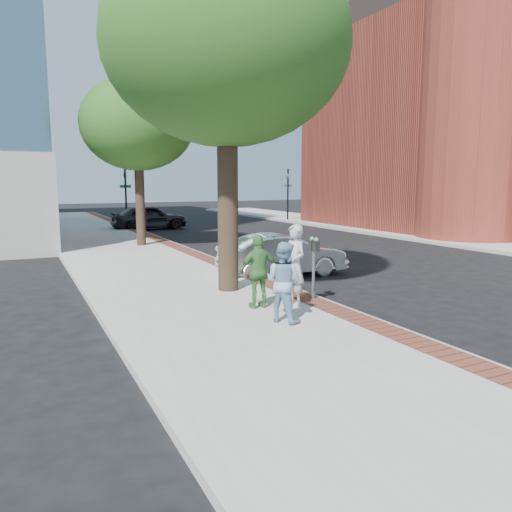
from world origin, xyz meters
TOP-DOWN VIEW (x-y plane):
  - ground at (0.00, 0.00)m, footprint 120.00×120.00m
  - sidewalk at (-1.50, 8.00)m, footprint 5.00×60.00m
  - brick_strip at (0.70, 8.00)m, footprint 0.60×60.00m
  - curb at (1.05, 8.00)m, footprint 0.10×60.00m
  - sidewalk_far at (14.50, 8.00)m, footprint 5.00×60.00m
  - church at (20.98, 13.13)m, footprint 19.00×16.00m
  - signal_near at (0.90, 22.00)m, footprint 0.70×0.15m
  - signal_far at (12.50, 22.00)m, footprint 0.70×0.15m
  - tree_near at (-0.60, 1.90)m, footprint 6.00×6.00m
  - tree_far at (-0.50, 12.00)m, footprint 4.80×4.80m
  - parking_meter at (0.82, 0.09)m, footprint 0.12×0.32m
  - person_gray at (0.09, -0.26)m, footprint 0.48×0.69m
  - person_officer at (-0.75, -1.28)m, footprint 0.91×0.97m
  - person_green at (-0.71, -0.11)m, footprint 0.97×0.45m
  - sedan_silver at (1.95, 3.69)m, footprint 4.07×1.73m
  - bg_car at (1.93, 20.38)m, footprint 4.54×2.03m

SIDE VIEW (x-z plane):
  - ground at x=0.00m, z-range 0.00..0.00m
  - sidewalk at x=-1.50m, z-range 0.00..0.15m
  - curb at x=1.05m, z-range 0.00..0.15m
  - sidewalk_far at x=14.50m, z-range 0.00..0.15m
  - brick_strip at x=0.70m, z-range 0.15..0.16m
  - sedan_silver at x=1.95m, z-range 0.00..1.31m
  - bg_car at x=1.93m, z-range 0.00..1.52m
  - person_officer at x=-0.75m, z-range 0.15..1.75m
  - person_green at x=-0.71m, z-range 0.15..1.77m
  - person_gray at x=0.09m, z-range 0.15..1.98m
  - parking_meter at x=0.82m, z-range 0.47..1.94m
  - signal_near at x=0.90m, z-range 0.35..4.15m
  - signal_far at x=12.50m, z-range 0.35..4.15m
  - tree_far at x=-0.50m, z-range 1.73..8.87m
  - tree_near at x=-0.60m, z-range 1.92..10.43m
  - church at x=20.98m, z-range -2.94..17.46m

